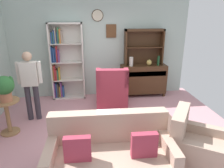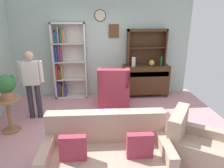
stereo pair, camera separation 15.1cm
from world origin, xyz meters
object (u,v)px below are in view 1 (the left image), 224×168
at_px(vase_tall, 131,62).
at_px(vase_round, 149,63).
at_px(bookshelf, 64,62).
at_px(couch_floral, 110,156).
at_px(wingback_chair, 112,92).
at_px(bottle_wine, 158,61).
at_px(armchair_floral, 194,147).
at_px(coffee_table, 102,127).
at_px(potted_plant_large, 4,87).
at_px(book_stack, 106,125).
at_px(sideboard, 143,79).
at_px(sideboard_hutch, 144,42).
at_px(person_reading, 30,81).
at_px(plant_stand, 7,113).

height_order(vase_tall, vase_round, vase_tall).
distance_m(bookshelf, couch_floral, 3.37).
bearing_deg(wingback_chair, vase_round, 28.24).
bearing_deg(bottle_wine, armchair_floral, -97.00).
bearing_deg(coffee_table, bottle_wine, 51.33).
height_order(bookshelf, potted_plant_large, bookshelf).
height_order(armchair_floral, wingback_chair, wingback_chair).
bearing_deg(couch_floral, bookshelf, 106.23).
relative_size(bookshelf, wingback_chair, 2.00).
xyz_separation_m(coffee_table, book_stack, (0.06, -0.09, 0.09)).
bearing_deg(sideboard, bookshelf, 177.81).
xyz_separation_m(vase_round, couch_floral, (-1.45, -3.01, -0.69)).
distance_m(sideboard, sideboard_hutch, 1.06).
bearing_deg(sideboard_hutch, vase_tall, -154.11).
relative_size(armchair_floral, coffee_table, 1.33).
bearing_deg(bottle_wine, sideboard, 167.11).
height_order(armchair_floral, book_stack, armchair_floral).
xyz_separation_m(sideboard_hutch, potted_plant_large, (-3.17, -1.83, -0.56)).
height_order(vase_round, person_reading, person_reading).
distance_m(vase_tall, vase_round, 0.52).
distance_m(sideboard_hutch, bottle_wine, 0.67).
height_order(sideboard, potted_plant_large, potted_plant_large).
bearing_deg(armchair_floral, vase_tall, 98.31).
relative_size(sideboard_hutch, armchair_floral, 1.03).
relative_size(bottle_wine, armchair_floral, 0.26).
bearing_deg(coffee_table, couch_floral, -85.13).
relative_size(bookshelf, vase_tall, 8.19).
distance_m(bookshelf, book_stack, 2.71).
distance_m(couch_floral, wingback_chair, 2.42).
relative_size(bookshelf, vase_round, 12.35).
height_order(sideboard, vase_round, vase_round).
xyz_separation_m(bookshelf, person_reading, (-0.62, -1.23, -0.13)).
xyz_separation_m(vase_tall, couch_floral, (-0.93, -2.99, -0.74)).
bearing_deg(vase_round, bottle_wine, -4.95).
bearing_deg(plant_stand, potted_plant_large, -27.91).
distance_m(bookshelf, coffee_table, 2.63).
distance_m(bookshelf, person_reading, 1.38).
xyz_separation_m(bottle_wine, plant_stand, (-3.61, -1.61, -0.62)).
xyz_separation_m(potted_plant_large, book_stack, (1.85, -0.68, -0.55)).
bearing_deg(couch_floral, sideboard, 66.77).
xyz_separation_m(sideboard, sideboard_hutch, (0.00, 0.11, 1.05)).
bearing_deg(coffee_table, armchair_floral, -25.63).
bearing_deg(couch_floral, wingback_chair, 82.47).
height_order(vase_round, coffee_table, vase_round).
distance_m(sideboard_hutch, person_reading, 3.19).
bearing_deg(sideboard, book_stack, -118.84).
height_order(bookshelf, plant_stand, bookshelf).
bearing_deg(couch_floral, potted_plant_large, 143.91).
bearing_deg(bookshelf, bottle_wine, -3.80).
relative_size(couch_floral, plant_stand, 2.56).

